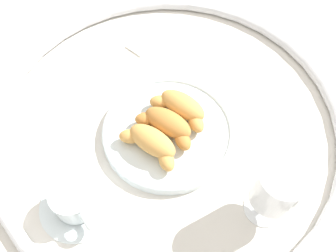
{
  "coord_description": "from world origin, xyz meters",
  "views": [
    {
      "loc": [
        -0.32,
        0.23,
        0.59
      ],
      "look_at": [
        -0.03,
        0.02,
        0.03
      ],
      "focal_mm": 36.65,
      "sensor_mm": 36.0,
      "label": 1
    }
  ],
  "objects_px": {
    "coffee_cup_near": "(75,201)",
    "croissant_large": "(182,107)",
    "croissant_small": "(167,124)",
    "croissant_extra": "(151,143)",
    "juice_glass_left": "(277,189)",
    "pastry_plate": "(168,131)",
    "sugar_packet": "(138,47)"
  },
  "relations": [
    {
      "from": "pastry_plate",
      "to": "croissant_large",
      "type": "relative_size",
      "value": 1.99
    },
    {
      "from": "juice_glass_left",
      "to": "sugar_packet",
      "type": "bearing_deg",
      "value": -4.76
    },
    {
      "from": "coffee_cup_near",
      "to": "croissant_large",
      "type": "bearing_deg",
      "value": -80.96
    },
    {
      "from": "croissant_large",
      "to": "croissant_extra",
      "type": "distance_m",
      "value": 0.1
    },
    {
      "from": "croissant_extra",
      "to": "croissant_small",
      "type": "bearing_deg",
      "value": -71.73
    },
    {
      "from": "croissant_extra",
      "to": "coffee_cup_near",
      "type": "bearing_deg",
      "value": 93.42
    },
    {
      "from": "pastry_plate",
      "to": "juice_glass_left",
      "type": "bearing_deg",
      "value": -168.8
    },
    {
      "from": "croissant_extra",
      "to": "croissant_large",
      "type": "bearing_deg",
      "value": -71.53
    },
    {
      "from": "croissant_large",
      "to": "croissant_small",
      "type": "bearing_deg",
      "value": 108.66
    },
    {
      "from": "croissant_small",
      "to": "croissant_extra",
      "type": "height_order",
      "value": "same"
    },
    {
      "from": "croissant_extra",
      "to": "pastry_plate",
      "type": "bearing_deg",
      "value": -71.64
    },
    {
      "from": "croissant_large",
      "to": "coffee_cup_near",
      "type": "relative_size",
      "value": 0.97
    },
    {
      "from": "croissant_small",
      "to": "croissant_extra",
      "type": "bearing_deg",
      "value": 108.27
    },
    {
      "from": "pastry_plate",
      "to": "coffee_cup_near",
      "type": "xyz_separation_m",
      "value": [
        -0.03,
        0.22,
        0.01
      ]
    },
    {
      "from": "croissant_extra",
      "to": "juice_glass_left",
      "type": "bearing_deg",
      "value": -155.42
    },
    {
      "from": "juice_glass_left",
      "to": "croissant_small",
      "type": "bearing_deg",
      "value": 12.0
    },
    {
      "from": "croissant_extra",
      "to": "juice_glass_left",
      "type": "relative_size",
      "value": 0.94
    },
    {
      "from": "croissant_small",
      "to": "juice_glass_left",
      "type": "distance_m",
      "value": 0.23
    },
    {
      "from": "croissant_extra",
      "to": "sugar_packet",
      "type": "relative_size",
      "value": 2.62
    },
    {
      "from": "croissant_extra",
      "to": "coffee_cup_near",
      "type": "height_order",
      "value": "croissant_extra"
    },
    {
      "from": "croissant_extra",
      "to": "sugar_packet",
      "type": "distance_m",
      "value": 0.29
    },
    {
      "from": "croissant_extra",
      "to": "coffee_cup_near",
      "type": "xyz_separation_m",
      "value": [
        -0.01,
        0.17,
        -0.01
      ]
    },
    {
      "from": "croissant_large",
      "to": "juice_glass_left",
      "type": "distance_m",
      "value": 0.24
    },
    {
      "from": "coffee_cup_near",
      "to": "juice_glass_left",
      "type": "bearing_deg",
      "value": -127.05
    },
    {
      "from": "croissant_small",
      "to": "coffee_cup_near",
      "type": "bearing_deg",
      "value": 96.83
    },
    {
      "from": "juice_glass_left",
      "to": "sugar_packet",
      "type": "relative_size",
      "value": 2.8
    },
    {
      "from": "pastry_plate",
      "to": "croissant_small",
      "type": "height_order",
      "value": "croissant_small"
    },
    {
      "from": "croissant_large",
      "to": "croissant_small",
      "type": "xyz_separation_m",
      "value": [
        -0.02,
        0.05,
        0.0
      ]
    },
    {
      "from": "sugar_packet",
      "to": "croissant_extra",
      "type": "bearing_deg",
      "value": 139.54
    },
    {
      "from": "croissant_small",
      "to": "sugar_packet",
      "type": "relative_size",
      "value": 2.58
    },
    {
      "from": "sugar_packet",
      "to": "juice_glass_left",
      "type": "bearing_deg",
      "value": 162.66
    },
    {
      "from": "pastry_plate",
      "to": "croissant_small",
      "type": "bearing_deg",
      "value": 109.73
    }
  ]
}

